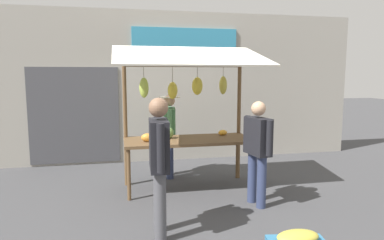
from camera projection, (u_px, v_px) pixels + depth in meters
ground_plane at (188, 188)px, 6.10m from camera, size 40.00×40.00×0.00m
street_backdrop at (168, 87)px, 7.99m from camera, size 9.00×0.30×3.40m
market_stall at (187, 101)px, 5.92m from camera, size 2.50×1.46×2.50m
vendor_with_sunhat at (169, 129)px, 6.65m from camera, size 0.41×0.68×1.60m
shopper_in_striped_shirt at (159, 157)px, 4.15m from camera, size 0.25×0.72×1.72m
shopper_with_shopping_bag at (258, 146)px, 5.20m from camera, size 0.30×0.68×1.60m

